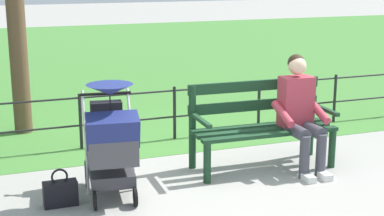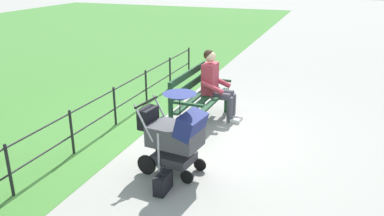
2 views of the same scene
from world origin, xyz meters
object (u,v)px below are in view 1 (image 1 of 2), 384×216
park_bench (260,121)px  handbag (60,193)px  person_on_bench (300,110)px  stroller (111,139)px

park_bench → handbag: size_ratio=4.36×
person_on_bench → handbag: (2.66, 0.14, -0.55)m
person_on_bench → handbag: bearing=3.1°
handbag → person_on_bench: bearing=-176.9°
person_on_bench → stroller: size_ratio=1.11×
person_on_bench → stroller: (2.15, 0.11, -0.08)m
park_bench → person_on_bench: person_on_bench is taller
park_bench → stroller: size_ratio=1.40×
person_on_bench → handbag: person_on_bench is taller
person_on_bench → stroller: 2.16m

